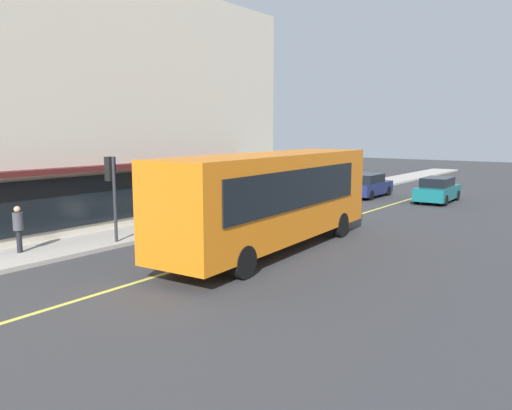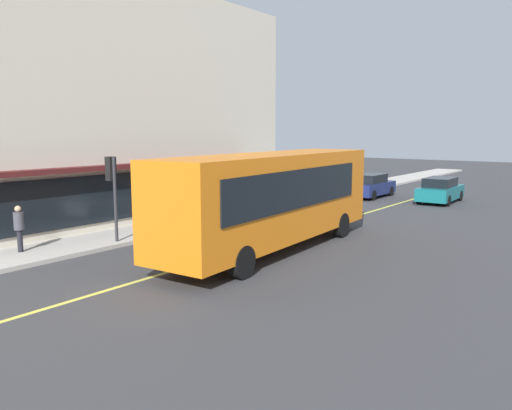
# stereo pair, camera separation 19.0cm
# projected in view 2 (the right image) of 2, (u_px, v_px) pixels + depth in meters

# --- Properties ---
(ground) EXTENTS (120.00, 120.00, 0.00)m
(ground) POSITION_uv_depth(u_px,v_px,m) (290.00, 236.00, 20.82)
(ground) COLOR #38383A
(sidewalk) EXTENTS (80.00, 2.70, 0.15)m
(sidewalk) POSITION_uv_depth(u_px,v_px,m) (198.00, 221.00, 23.93)
(sidewalk) COLOR #B2ADA3
(sidewalk) RESTS_ON ground
(lane_centre_stripe) EXTENTS (36.00, 0.16, 0.01)m
(lane_centre_stripe) POSITION_uv_depth(u_px,v_px,m) (290.00, 236.00, 20.82)
(lane_centre_stripe) COLOR #D8D14C
(lane_centre_stripe) RESTS_ON ground
(storefront_building) EXTENTS (22.49, 11.20, 10.98)m
(storefront_building) POSITION_uv_depth(u_px,v_px,m) (57.00, 107.00, 24.83)
(storefront_building) COLOR beige
(storefront_building) RESTS_ON ground
(bus) EXTENTS (11.26, 3.19, 3.50)m
(bus) POSITION_uv_depth(u_px,v_px,m) (273.00, 196.00, 18.05)
(bus) COLOR orange
(bus) RESTS_ON ground
(traffic_light) EXTENTS (0.30, 0.52, 3.20)m
(traffic_light) POSITION_uv_depth(u_px,v_px,m) (112.00, 178.00, 18.86)
(traffic_light) COLOR #2D2D33
(traffic_light) RESTS_ON sidewalk
(car_white) EXTENTS (4.37, 2.01, 1.52)m
(car_white) POSITION_uv_depth(u_px,v_px,m) (226.00, 216.00, 21.31)
(car_white) COLOR white
(car_white) RESTS_ON ground
(car_navy) EXTENTS (4.31, 1.89, 1.52)m
(car_navy) POSITION_uv_depth(u_px,v_px,m) (370.00, 186.00, 32.99)
(car_navy) COLOR navy
(car_navy) RESTS_ON ground
(car_teal) EXTENTS (4.36, 1.98, 1.52)m
(car_teal) POSITION_uv_depth(u_px,v_px,m) (440.00, 190.00, 30.53)
(car_teal) COLOR #14666B
(car_teal) RESTS_ON ground
(pedestrian_waiting) EXTENTS (0.34, 0.34, 1.62)m
(pedestrian_waiting) POSITION_uv_depth(u_px,v_px,m) (19.00, 224.00, 17.31)
(pedestrian_waiting) COLOR black
(pedestrian_waiting) RESTS_ON sidewalk
(pedestrian_at_corner) EXTENTS (0.34, 0.34, 1.59)m
(pedestrian_at_corner) POSITION_uv_depth(u_px,v_px,m) (227.00, 196.00, 25.23)
(pedestrian_at_corner) COLOR black
(pedestrian_at_corner) RESTS_ON sidewalk
(pedestrian_by_curb) EXTENTS (0.34, 0.34, 1.73)m
(pedestrian_by_curb) POSITION_uv_depth(u_px,v_px,m) (176.00, 201.00, 22.65)
(pedestrian_by_curb) COLOR black
(pedestrian_by_curb) RESTS_ON sidewalk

